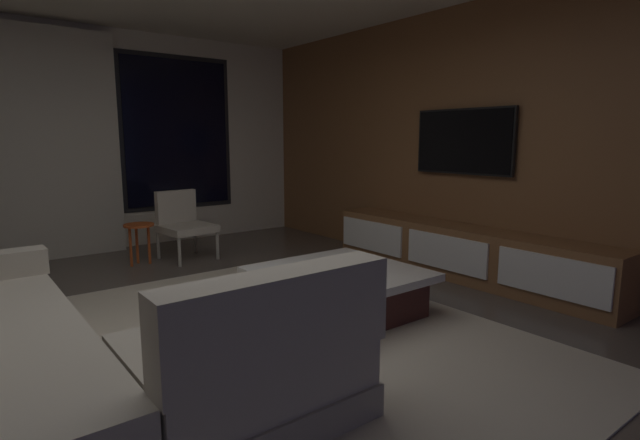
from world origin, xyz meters
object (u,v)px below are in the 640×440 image
sectional_couch (53,361)px  mounted_tv (463,141)px  book_stack_on_coffee_table (318,265)px  accent_chair_near_window (183,221)px  media_console (464,254)px  side_stool (139,232)px  coffee_table (338,291)px

sectional_couch → mounted_tv: (3.86, 0.46, 1.06)m
sectional_couch → book_stack_on_coffee_table: 2.00m
accent_chair_near_window → sectional_couch: bearing=-123.2°
book_stack_on_coffee_table → media_console: size_ratio=0.09×
sectional_couch → side_stool: bearing=64.7°
side_stool → mounted_tv: size_ratio=0.40×
book_stack_on_coffee_table → mounted_tv: mounted_tv is taller
sectional_couch → accent_chair_near_window: sectional_couch is taller
coffee_table → mounted_tv: mounted_tv is taller
accent_chair_near_window → book_stack_on_coffee_table: bearing=-86.8°
media_console → mounted_tv: 1.13m
accent_chair_near_window → media_console: size_ratio=0.25×
side_stool → book_stack_on_coffee_table: bearing=-74.7°
mounted_tv → side_stool: bearing=137.8°
coffee_table → accent_chair_near_window: size_ratio=1.49×
sectional_couch → mounted_tv: mounted_tv is taller
book_stack_on_coffee_table → side_stool: size_ratio=0.60×
accent_chair_near_window → media_console: (1.85, -2.53, -0.18)m
coffee_table → book_stack_on_coffee_table: book_stack_on_coffee_table is taller
media_console → mounted_tv: size_ratio=2.73×
book_stack_on_coffee_table → coffee_table: bearing=-59.0°
coffee_table → media_console: (1.63, 0.02, 0.06)m
sectional_couch → coffee_table: sectional_couch is taller
coffee_table → mounted_tv: bearing=6.7°
side_stool → sectional_couch: bearing=-115.3°
coffee_table → accent_chair_near_window: bearing=95.0°
accent_chair_near_window → mounted_tv: mounted_tv is taller
accent_chair_near_window → mounted_tv: bearing=-48.9°
book_stack_on_coffee_table → media_console: bearing=-4.5°
book_stack_on_coffee_table → media_console: 1.73m
side_stool → mounted_tv: bearing=-42.2°
sectional_couch → book_stack_on_coffee_table: sectional_couch is taller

